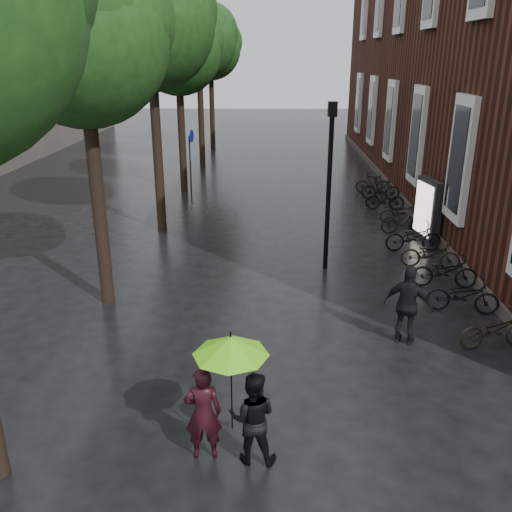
{
  "coord_description": "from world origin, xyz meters",
  "views": [
    {
      "loc": [
        0.01,
        -5.28,
        5.81
      ],
      "look_at": [
        -0.37,
        6.76,
        1.35
      ],
      "focal_mm": 38.0,
      "sensor_mm": 36.0,
      "label": 1
    }
  ],
  "objects_px": {
    "pedestrian_walking": "(408,305)",
    "ad_lightbox": "(427,210)",
    "parked_bicycles": "(414,232)",
    "person_burgundy": "(203,413)",
    "person_black": "(253,418)",
    "lamp_post": "(330,171)"
  },
  "relations": [
    {
      "from": "person_black",
      "to": "pedestrian_walking",
      "type": "bearing_deg",
      "value": -126.42
    },
    {
      "from": "person_black",
      "to": "lamp_post",
      "type": "bearing_deg",
      "value": -98.88
    },
    {
      "from": "person_burgundy",
      "to": "parked_bicycles",
      "type": "relative_size",
      "value": 0.11
    },
    {
      "from": "pedestrian_walking",
      "to": "ad_lightbox",
      "type": "height_order",
      "value": "ad_lightbox"
    },
    {
      "from": "pedestrian_walking",
      "to": "ad_lightbox",
      "type": "distance_m",
      "value": 7.33
    },
    {
      "from": "person_black",
      "to": "ad_lightbox",
      "type": "relative_size",
      "value": 0.73
    },
    {
      "from": "pedestrian_walking",
      "to": "parked_bicycles",
      "type": "relative_size",
      "value": 0.12
    },
    {
      "from": "ad_lightbox",
      "to": "person_burgundy",
      "type": "bearing_deg",
      "value": -130.42
    },
    {
      "from": "ad_lightbox",
      "to": "person_black",
      "type": "bearing_deg",
      "value": -127.2
    },
    {
      "from": "person_black",
      "to": "parked_bicycles",
      "type": "bearing_deg",
      "value": -111.73
    },
    {
      "from": "pedestrian_walking",
      "to": "ad_lightbox",
      "type": "relative_size",
      "value": 0.85
    },
    {
      "from": "lamp_post",
      "to": "person_black",
      "type": "bearing_deg",
      "value": -102.71
    },
    {
      "from": "person_burgundy",
      "to": "ad_lightbox",
      "type": "relative_size",
      "value": 0.76
    },
    {
      "from": "parked_bicycles",
      "to": "lamp_post",
      "type": "relative_size",
      "value": 3.08
    },
    {
      "from": "person_burgundy",
      "to": "person_black",
      "type": "distance_m",
      "value": 0.75
    },
    {
      "from": "person_black",
      "to": "pedestrian_walking",
      "type": "height_order",
      "value": "pedestrian_walking"
    },
    {
      "from": "parked_bicycles",
      "to": "lamp_post",
      "type": "height_order",
      "value": "lamp_post"
    },
    {
      "from": "parked_bicycles",
      "to": "ad_lightbox",
      "type": "relative_size",
      "value": 7.0
    },
    {
      "from": "parked_bicycles",
      "to": "ad_lightbox",
      "type": "xyz_separation_m",
      "value": [
        0.53,
        0.58,
        0.58
      ]
    },
    {
      "from": "parked_bicycles",
      "to": "ad_lightbox",
      "type": "height_order",
      "value": "ad_lightbox"
    },
    {
      "from": "person_burgundy",
      "to": "pedestrian_walking",
      "type": "relative_size",
      "value": 0.89
    },
    {
      "from": "person_burgundy",
      "to": "ad_lightbox",
      "type": "xyz_separation_m",
      "value": [
        6.12,
        10.64,
        0.26
      ]
    }
  ]
}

